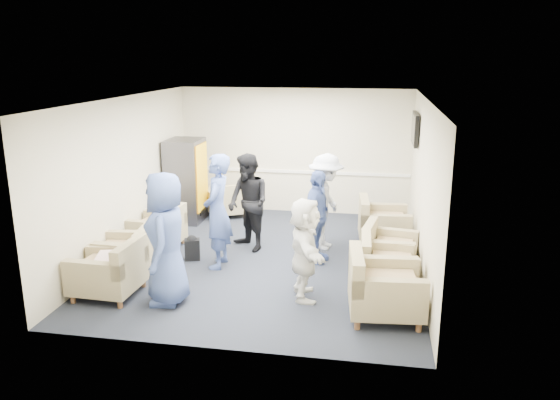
% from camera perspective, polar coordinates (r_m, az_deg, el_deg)
% --- Properties ---
extents(floor, '(6.00, 6.00, 0.00)m').
position_cam_1_polar(floor, '(9.39, -1.27, -6.16)').
color(floor, black).
rests_on(floor, ground).
extents(ceiling, '(6.00, 6.00, 0.00)m').
position_cam_1_polar(ceiling, '(8.78, -1.37, 10.51)').
color(ceiling, white).
rests_on(ceiling, back_wall).
extents(back_wall, '(5.00, 0.02, 2.70)m').
position_cam_1_polar(back_wall, '(11.89, 1.51, 5.12)').
color(back_wall, beige).
rests_on(back_wall, floor).
extents(front_wall, '(5.00, 0.02, 2.70)m').
position_cam_1_polar(front_wall, '(6.19, -6.76, -4.32)').
color(front_wall, beige).
rests_on(front_wall, floor).
extents(left_wall, '(0.02, 6.00, 2.70)m').
position_cam_1_polar(left_wall, '(9.78, -15.85, 2.40)').
color(left_wall, beige).
rests_on(left_wall, floor).
extents(right_wall, '(0.02, 6.00, 2.70)m').
position_cam_1_polar(right_wall, '(8.86, 14.76, 1.20)').
color(right_wall, beige).
rests_on(right_wall, floor).
extents(chair_rail, '(4.98, 0.04, 0.06)m').
position_cam_1_polar(chair_rail, '(11.95, 1.49, 2.98)').
color(chair_rail, white).
rests_on(chair_rail, back_wall).
extents(tv, '(0.10, 1.00, 0.58)m').
position_cam_1_polar(tv, '(10.49, 13.93, 7.22)').
color(tv, black).
rests_on(tv, right_wall).
extents(armchair_left_near, '(0.92, 0.92, 0.71)m').
position_cam_1_polar(armchair_left_near, '(8.27, -17.17, -7.23)').
color(armchair_left_near, '#8D7E5B').
rests_on(armchair_left_near, floor).
extents(armchair_left_mid, '(0.94, 0.94, 0.68)m').
position_cam_1_polar(armchair_left_mid, '(8.91, -15.66, -5.58)').
color(armchair_left_mid, '#8D7E5B').
rests_on(armchair_left_mid, floor).
extents(armchair_left_far, '(0.88, 0.88, 0.65)m').
position_cam_1_polar(armchair_left_far, '(10.02, -12.41, -3.16)').
color(armchair_left_far, '#8D7E5B').
rests_on(armchair_left_far, floor).
extents(armchair_right_near, '(1.03, 1.03, 0.76)m').
position_cam_1_polar(armchair_right_near, '(7.41, 10.48, -9.21)').
color(armchair_right_near, '#8D7E5B').
rests_on(armchair_right_near, floor).
extents(armchair_right_midnear, '(0.85, 0.85, 0.66)m').
position_cam_1_polar(armchair_right_midnear, '(8.32, 10.88, -6.86)').
color(armchair_right_midnear, '#8D7E5B').
rests_on(armchair_right_midnear, floor).
extents(armchair_right_midfar, '(0.93, 0.93, 0.65)m').
position_cam_1_polar(armchair_right_midfar, '(8.99, 11.05, -5.21)').
color(armchair_right_midfar, '#8D7E5B').
rests_on(armchair_right_midfar, floor).
extents(armchair_right_far, '(0.96, 0.96, 0.72)m').
position_cam_1_polar(armchair_right_far, '(10.20, 10.45, -2.53)').
color(armchair_right_far, '#8D7E5B').
rests_on(armchair_right_far, floor).
extents(armchair_corner, '(1.07, 1.07, 0.63)m').
position_cam_1_polar(armchair_corner, '(11.76, -5.56, -0.22)').
color(armchair_corner, '#8D7E5B').
rests_on(armchair_corner, floor).
extents(vending_machine, '(0.70, 0.81, 1.72)m').
position_cam_1_polar(vending_machine, '(11.44, -9.76, 2.02)').
color(vending_machine, '#4F4E56').
rests_on(vending_machine, floor).
extents(backpack, '(0.30, 0.25, 0.43)m').
position_cam_1_polar(backpack, '(9.40, -9.16, -4.87)').
color(backpack, black).
rests_on(backpack, floor).
extents(pillow, '(0.48, 0.56, 0.14)m').
position_cam_1_polar(pillow, '(8.21, -17.34, -6.01)').
color(pillow, beige).
rests_on(pillow, armchair_left_near).
extents(person_front_left, '(0.75, 1.01, 1.87)m').
position_cam_1_polar(person_front_left, '(7.67, -11.82, -3.98)').
color(person_front_left, '#3E5395').
rests_on(person_front_left, floor).
extents(person_mid_left, '(0.47, 0.70, 1.87)m').
position_cam_1_polar(person_mid_left, '(8.84, -6.55, -1.19)').
color(person_mid_left, '#3E5395').
rests_on(person_mid_left, floor).
extents(person_back_left, '(1.06, 1.05, 1.72)m').
position_cam_1_polar(person_back_left, '(9.60, -3.33, -0.28)').
color(person_back_left, black).
rests_on(person_back_left, floor).
extents(person_back_right, '(0.82, 1.20, 1.72)m').
position_cam_1_polar(person_back_right, '(9.66, 4.78, -0.22)').
color(person_back_right, silver).
rests_on(person_back_right, floor).
extents(person_mid_right, '(0.61, 0.98, 1.56)m').
position_cam_1_polar(person_mid_right, '(9.04, 3.85, -1.77)').
color(person_mid_right, '#3E5395').
rests_on(person_mid_right, floor).
extents(person_front_right, '(0.71, 1.43, 1.48)m').
position_cam_1_polar(person_front_right, '(7.71, 2.62, -5.11)').
color(person_front_right, white).
rests_on(person_front_right, floor).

